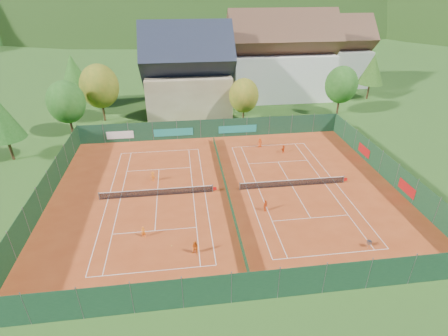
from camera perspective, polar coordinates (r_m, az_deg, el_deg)
ground at (r=41.07m, az=0.37°, el=-3.80°), size 600.00×600.00×0.00m
clay_pad at (r=41.06m, az=0.37°, el=-3.77°), size 40.00×32.00×0.01m
court_markings_left at (r=40.89m, az=-10.84°, el=-4.47°), size 11.03×23.83×0.00m
court_markings_right at (r=42.73m, az=11.07°, el=-2.94°), size 11.03×23.83×0.00m
tennis_net_left at (r=40.62m, az=-10.69°, el=-3.87°), size 13.30×0.10×1.02m
tennis_net_right at (r=42.53m, az=11.33°, el=-2.36°), size 13.30×0.10×1.02m
court_divider at (r=40.79m, az=0.37°, el=-3.18°), size 0.03×28.80×1.00m
fence_north at (r=54.56m, az=-2.41°, el=6.41°), size 40.00×0.10×3.00m
fence_south at (r=27.87m, az=5.12°, el=-18.66°), size 40.00×0.04×3.00m
fence_west at (r=42.78m, az=-27.27°, el=-3.52°), size 0.04×32.00×3.00m
fence_east at (r=47.11m, az=25.23°, el=-0.16°), size 0.09×32.00×3.00m
chalet at (r=66.23m, az=-5.95°, el=14.94°), size 16.20×12.00×16.00m
hotel_block_a at (r=74.85m, az=9.17°, el=16.89°), size 21.60×11.00×17.25m
hotel_block_b at (r=87.15m, az=16.93°, el=17.16°), size 17.28×10.00×15.50m
tree_west_front at (r=59.41m, az=-24.38°, el=9.78°), size 5.72×5.72×8.69m
tree_west_mid at (r=63.84m, az=-19.67°, el=12.45°), size 6.44×6.44×9.78m
tree_west_back at (r=72.66m, az=-23.40°, el=14.14°), size 5.60×5.60×10.00m
tree_center at (r=59.96m, az=3.25°, el=11.72°), size 5.01×5.01×7.60m
tree_east_front at (r=67.19m, az=18.61°, el=12.76°), size 5.72×5.72×8.69m
tree_east_mid at (r=78.54m, az=23.07°, el=14.62°), size 5.04×5.04×9.00m
tree_west_side at (r=54.25m, az=-32.67°, el=6.93°), size 5.04×5.04×9.00m
tree_east_back at (r=81.96m, az=15.38°, el=16.80°), size 7.15×7.15×10.86m
mountain_backdrop at (r=276.89m, az=-0.43°, el=15.53°), size 820.00×530.00×242.00m
ball_hopper at (r=35.47m, az=22.63°, el=-11.13°), size 0.34×0.34×0.80m
loose_ball_0 at (r=33.63m, az=-8.56°, el=-12.46°), size 0.07×0.07×0.07m
loose_ball_1 at (r=32.81m, az=10.30°, el=-13.86°), size 0.07×0.07×0.07m
player_left_near at (r=34.77m, az=-13.01°, el=-10.15°), size 0.45×0.30×1.21m
player_left_mid at (r=32.10m, az=-4.74°, el=-12.89°), size 0.88×0.83×1.44m
player_left_far at (r=43.60m, az=-11.50°, el=-1.35°), size 0.95×0.86×1.28m
player_right_near at (r=37.60m, az=6.76°, el=-6.12°), size 0.76×0.82×1.35m
player_right_far_a at (r=51.83m, az=5.89°, el=4.14°), size 0.76×0.56×1.42m
player_right_far_b at (r=50.54m, az=9.65°, el=3.08°), size 1.09×0.95×1.19m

